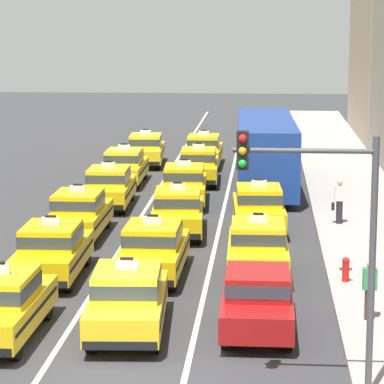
{
  "coord_description": "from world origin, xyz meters",
  "views": [
    {
      "loc": [
        3.31,
        -20.87,
        7.79
      ],
      "look_at": [
        0.55,
        15.08,
        1.3
      ],
      "focal_mm": 91.25,
      "sensor_mm": 36.0,
      "label": 1
    }
  ],
  "objects_px": {
    "taxi_center_fourth": "(184,184)",
    "sedan_right_nearest": "(258,298)",
    "taxi_left_fifth": "(125,166)",
    "taxi_right_second": "(258,247)",
    "pedestrian_mid_block": "(370,289)",
    "taxi_center_third": "(178,211)",
    "taxi_center_sixth": "(204,150)",
    "taxi_left_nearest": "(1,304)",
    "taxi_left_third": "(79,213)",
    "pedestrian_near_crosswalk": "(339,202)",
    "fire_hydrant": "(346,268)",
    "taxi_right_third": "(259,207)",
    "taxi_center_nearest": "(128,299)",
    "taxi_left_fourth": "(109,186)",
    "taxi_center_second": "(153,249)",
    "taxi_left_second": "(52,250)",
    "bus_right_fourth": "(266,149)",
    "taxi_right_fifth": "(267,143)",
    "traffic_light_pole": "(325,220)",
    "taxi_center_fifth": "(199,165)",
    "taxi_left_sixth": "(146,149)"
  },
  "relations": [
    {
      "from": "taxi_center_fifth",
      "to": "taxi_left_fourth",
      "type": "bearing_deg",
      "value": -118.11
    },
    {
      "from": "taxi_left_sixth",
      "to": "fire_hydrant",
      "type": "xyz_separation_m",
      "value": [
        8.75,
        -23.08,
        -0.33
      ]
    },
    {
      "from": "taxi_left_third",
      "to": "traffic_light_pole",
      "type": "xyz_separation_m",
      "value": [
        7.82,
        -14.65,
        2.94
      ]
    },
    {
      "from": "sedan_right_nearest",
      "to": "bus_right_fourth",
      "type": "relative_size",
      "value": 0.38
    },
    {
      "from": "taxi_left_second",
      "to": "taxi_left_fifth",
      "type": "distance_m",
      "value": 16.82
    },
    {
      "from": "taxi_left_third",
      "to": "taxi_right_second",
      "type": "xyz_separation_m",
      "value": [
        6.44,
        -4.72,
        0.0
      ]
    },
    {
      "from": "taxi_center_fourth",
      "to": "taxi_right_third",
      "type": "relative_size",
      "value": 1.0
    },
    {
      "from": "taxi_left_fifth",
      "to": "taxi_right_third",
      "type": "bearing_deg",
      "value": -56.44
    },
    {
      "from": "taxi_left_third",
      "to": "taxi_center_third",
      "type": "bearing_deg",
      "value": 11.44
    },
    {
      "from": "pedestrian_near_crosswalk",
      "to": "bus_right_fourth",
      "type": "bearing_deg",
      "value": 108.83
    },
    {
      "from": "taxi_center_nearest",
      "to": "taxi_center_third",
      "type": "xyz_separation_m",
      "value": [
        0.23,
        11.22,
        0.0
      ]
    },
    {
      "from": "taxi_center_nearest",
      "to": "traffic_light_pole",
      "type": "distance_m",
      "value": 6.83
    },
    {
      "from": "taxi_left_third",
      "to": "traffic_light_pole",
      "type": "height_order",
      "value": "traffic_light_pole"
    },
    {
      "from": "taxi_left_fourth",
      "to": "taxi_center_second",
      "type": "distance_m",
      "value": 11.28
    },
    {
      "from": "taxi_center_fourth",
      "to": "pedestrian_mid_block",
      "type": "distance_m",
      "value": 17.01
    },
    {
      "from": "taxi_center_fifth",
      "to": "fire_hydrant",
      "type": "relative_size",
      "value": 6.33
    },
    {
      "from": "pedestrian_near_crosswalk",
      "to": "fire_hydrant",
      "type": "height_order",
      "value": "pedestrian_near_crosswalk"
    },
    {
      "from": "bus_right_fourth",
      "to": "traffic_light_pole",
      "type": "xyz_separation_m",
      "value": [
        1.21,
        -25.23,
        2.0
      ]
    },
    {
      "from": "taxi_left_sixth",
      "to": "taxi_center_second",
      "type": "height_order",
      "value": "same"
    },
    {
      "from": "taxi_right_third",
      "to": "bus_right_fourth",
      "type": "distance_m",
      "value": 9.0
    },
    {
      "from": "taxi_left_third",
      "to": "pedestrian_near_crosswalk",
      "type": "height_order",
      "value": "taxi_left_third"
    },
    {
      "from": "taxi_center_nearest",
      "to": "taxi_center_sixth",
      "type": "bearing_deg",
      "value": 89.78
    },
    {
      "from": "pedestrian_near_crosswalk",
      "to": "fire_hydrant",
      "type": "relative_size",
      "value": 2.25
    },
    {
      "from": "taxi_left_fifth",
      "to": "pedestrian_near_crosswalk",
      "type": "relative_size",
      "value": 2.79
    },
    {
      "from": "taxi_left_fifth",
      "to": "pedestrian_mid_block",
      "type": "bearing_deg",
      "value": -65.74
    },
    {
      "from": "taxi_center_third",
      "to": "taxi_center_sixth",
      "type": "relative_size",
      "value": 1.02
    },
    {
      "from": "taxi_right_third",
      "to": "taxi_center_fourth",
      "type": "bearing_deg",
      "value": 123.28
    },
    {
      "from": "taxi_center_third",
      "to": "taxi_right_second",
      "type": "distance_m",
      "value": 6.18
    },
    {
      "from": "taxi_left_nearest",
      "to": "taxi_center_fourth",
      "type": "distance_m",
      "value": 17.87
    },
    {
      "from": "taxi_left_fifth",
      "to": "taxi_right_second",
      "type": "xyz_separation_m",
      "value": [
        6.43,
        -15.98,
        0.0
      ]
    },
    {
      "from": "sedan_right_nearest",
      "to": "taxi_left_third",
      "type": "bearing_deg",
      "value": 122.61
    },
    {
      "from": "taxi_right_third",
      "to": "taxi_center_sixth",
      "type": "bearing_deg",
      "value": 101.06
    },
    {
      "from": "taxi_left_nearest",
      "to": "fire_hydrant",
      "type": "relative_size",
      "value": 6.27
    },
    {
      "from": "taxi_left_fourth",
      "to": "bus_right_fourth",
      "type": "bearing_deg",
      "value": 37.43
    },
    {
      "from": "taxi_center_fifth",
      "to": "taxi_right_third",
      "type": "xyz_separation_m",
      "value": [
        2.93,
        -10.17,
        0.0
      ]
    },
    {
      "from": "taxi_left_fifth",
      "to": "fire_hydrant",
      "type": "bearing_deg",
      "value": -62.17
    },
    {
      "from": "taxi_left_second",
      "to": "taxi_right_second",
      "type": "xyz_separation_m",
      "value": [
        6.17,
        0.84,
        0.0
      ]
    },
    {
      "from": "fire_hydrant",
      "to": "traffic_light_pole",
      "type": "height_order",
      "value": "traffic_light_pole"
    },
    {
      "from": "taxi_left_nearest",
      "to": "taxi_left_third",
      "type": "xyz_separation_m",
      "value": [
        -0.23,
        11.17,
        0.0
      ]
    },
    {
      "from": "taxi_left_fifth",
      "to": "taxi_right_fifth",
      "type": "xyz_separation_m",
      "value": [
        6.67,
        8.98,
        0.0
      ]
    },
    {
      "from": "taxi_center_nearest",
      "to": "fire_hydrant",
      "type": "distance_m",
      "value": 7.44
    },
    {
      "from": "taxi_center_fifth",
      "to": "taxi_center_sixth",
      "type": "relative_size",
      "value": 1.01
    },
    {
      "from": "taxi_left_fourth",
      "to": "taxi_left_fifth",
      "type": "relative_size",
      "value": 1.01
    },
    {
      "from": "taxi_center_nearest",
      "to": "taxi_center_fourth",
      "type": "xyz_separation_m",
      "value": [
        -0.02,
        16.96,
        0.0
      ]
    },
    {
      "from": "sedan_right_nearest",
      "to": "pedestrian_mid_block",
      "type": "distance_m",
      "value": 2.93
    },
    {
      "from": "taxi_right_third",
      "to": "taxi_center_fifth",
      "type": "bearing_deg",
      "value": 106.09
    },
    {
      "from": "taxi_center_third",
      "to": "pedestrian_mid_block",
      "type": "height_order",
      "value": "taxi_center_third"
    },
    {
      "from": "taxi_center_fourth",
      "to": "sedan_right_nearest",
      "type": "relative_size",
      "value": 1.08
    },
    {
      "from": "pedestrian_mid_block",
      "to": "fire_hydrant",
      "type": "relative_size",
      "value": 2.15
    },
    {
      "from": "pedestrian_mid_block",
      "to": "traffic_light_pole",
      "type": "xyz_separation_m",
      "value": [
        -1.51,
        -5.22,
        2.88
      ]
    }
  ]
}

